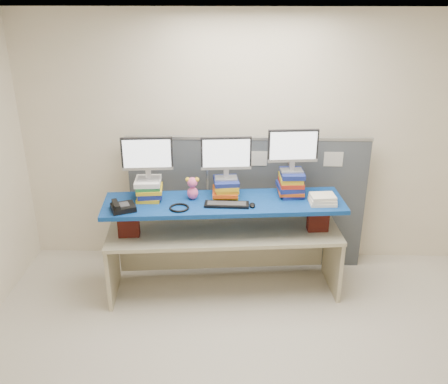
{
  "coord_description": "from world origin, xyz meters",
  "views": [
    {
      "loc": [
        -0.11,
        -3.24,
        3.07
      ],
      "look_at": [
        -0.24,
        1.23,
        1.13
      ],
      "focal_mm": 40.0,
      "sensor_mm": 36.0,
      "label": 1
    }
  ],
  "objects_px": {
    "desk_phone": "(122,207)",
    "blue_board": "(224,203)",
    "desk": "(224,243)",
    "monitor_left": "(147,156)",
    "monitor_center": "(226,155)",
    "keyboard": "(227,204)",
    "monitor_right": "(293,148)"
  },
  "relations": [
    {
      "from": "blue_board",
      "to": "desk_phone",
      "type": "xyz_separation_m",
      "value": [
        -0.96,
        -0.23,
        0.06
      ]
    },
    {
      "from": "blue_board",
      "to": "monitor_right",
      "type": "relative_size",
      "value": 4.78
    },
    {
      "from": "monitor_left",
      "to": "monitor_center",
      "type": "relative_size",
      "value": 1.0
    },
    {
      "from": "desk",
      "to": "desk_phone",
      "type": "bearing_deg",
      "value": -171.47
    },
    {
      "from": "blue_board",
      "to": "monitor_right",
      "type": "distance_m",
      "value": 0.87
    },
    {
      "from": "desk",
      "to": "keyboard",
      "type": "height_order",
      "value": "keyboard"
    },
    {
      "from": "desk_phone",
      "to": "monitor_left",
      "type": "bearing_deg",
      "value": 29.48
    },
    {
      "from": "monitor_center",
      "to": "monitor_right",
      "type": "height_order",
      "value": "monitor_right"
    },
    {
      "from": "keyboard",
      "to": "monitor_right",
      "type": "bearing_deg",
      "value": 25.2
    },
    {
      "from": "monitor_center",
      "to": "keyboard",
      "type": "distance_m",
      "value": 0.48
    },
    {
      "from": "monitor_center",
      "to": "keyboard",
      "type": "height_order",
      "value": "monitor_center"
    },
    {
      "from": "blue_board",
      "to": "desk_phone",
      "type": "distance_m",
      "value": 0.99
    },
    {
      "from": "blue_board",
      "to": "keyboard",
      "type": "relative_size",
      "value": 5.44
    },
    {
      "from": "monitor_right",
      "to": "blue_board",
      "type": "bearing_deg",
      "value": -170.13
    },
    {
      "from": "desk",
      "to": "desk_phone",
      "type": "relative_size",
      "value": 8.6
    },
    {
      "from": "desk",
      "to": "desk_phone",
      "type": "xyz_separation_m",
      "value": [
        -0.96,
        -0.23,
        0.5
      ]
    },
    {
      "from": "monitor_right",
      "to": "keyboard",
      "type": "relative_size",
      "value": 1.14
    },
    {
      "from": "keyboard",
      "to": "desk_phone",
      "type": "xyz_separation_m",
      "value": [
        -0.99,
        -0.13,
        0.02
      ]
    },
    {
      "from": "monitor_left",
      "to": "keyboard",
      "type": "relative_size",
      "value": 1.14
    },
    {
      "from": "monitor_left",
      "to": "desk_phone",
      "type": "xyz_separation_m",
      "value": [
        -0.21,
        -0.28,
        -0.41
      ]
    },
    {
      "from": "blue_board",
      "to": "desk_phone",
      "type": "bearing_deg",
      "value": -171.47
    },
    {
      "from": "monitor_left",
      "to": "monitor_center",
      "type": "bearing_deg",
      "value": -0.0
    },
    {
      "from": "monitor_right",
      "to": "keyboard",
      "type": "height_order",
      "value": "monitor_right"
    },
    {
      "from": "blue_board",
      "to": "monitor_right",
      "type": "bearing_deg",
      "value": 9.87
    },
    {
      "from": "blue_board",
      "to": "desk_phone",
      "type": "relative_size",
      "value": 8.52
    },
    {
      "from": "desk",
      "to": "monitor_right",
      "type": "distance_m",
      "value": 1.19
    },
    {
      "from": "monitor_right",
      "to": "monitor_left",
      "type": "bearing_deg",
      "value": 180.0
    },
    {
      "from": "blue_board",
      "to": "monitor_center",
      "type": "relative_size",
      "value": 4.78
    },
    {
      "from": "desk",
      "to": "monitor_left",
      "type": "distance_m",
      "value": 1.18
    },
    {
      "from": "desk_phone",
      "to": "blue_board",
      "type": "bearing_deg",
      "value": -9.96
    },
    {
      "from": "monitor_left",
      "to": "desk_phone",
      "type": "distance_m",
      "value": 0.55
    },
    {
      "from": "monitor_left",
      "to": "monitor_center",
      "type": "xyz_separation_m",
      "value": [
        0.76,
        0.07,
        -0.01
      ]
    }
  ]
}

